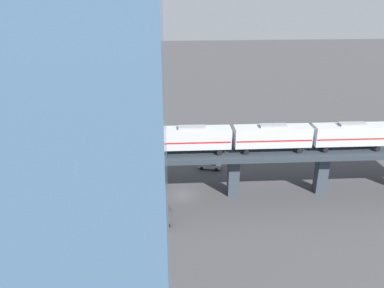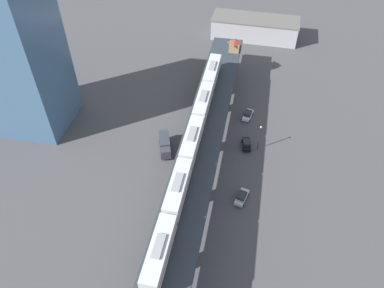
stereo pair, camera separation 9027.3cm
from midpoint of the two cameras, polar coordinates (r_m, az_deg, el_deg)
name	(u,v)px [view 1 (the left image)]	position (r m, az deg, el deg)	size (l,w,h in m)	color
ground_plane	(183,195)	(58.62, -36.34, -36.90)	(400.00, 400.00, 0.00)	#424244
elevated_viaduct	(183,156)	(52.88, -38.26, -32.62)	(9.48, 92.09, 8.47)	#283039
subway_train	(192,138)	(48.81, -39.03, -31.57)	(3.57, 62.43, 4.45)	silver
street_car_black	(126,168)	(67.20, -40.41, -27.46)	(2.46, 4.62, 1.89)	black
street_car_silver	(210,164)	(60.24, -25.93, -30.33)	(2.89, 4.72, 1.89)	#B7BABF
street_car_white	(67,171)	(73.47, -48.22, -25.36)	(2.77, 4.70, 1.89)	silver
delivery_truck	(146,219)	(57.11, -49.25, -40.74)	(4.41, 7.54, 3.20)	#333338
street_lamp	(127,147)	(66.36, -39.66, -24.03)	(0.44, 0.44, 6.94)	black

